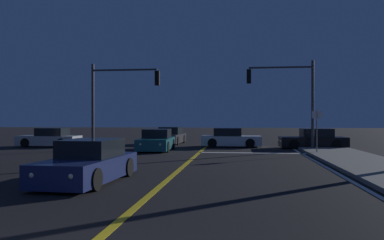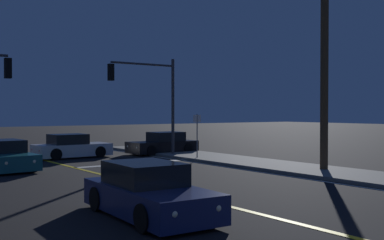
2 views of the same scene
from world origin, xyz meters
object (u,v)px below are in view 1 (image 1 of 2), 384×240
car_side_waiting_navy (89,163)px  car_mid_block_silver (50,139)px  traffic_signal_near_right (288,90)px  car_far_approaching_teal (157,141)px  street_sign_corner (317,125)px  car_lead_oncoming_white (230,139)px  traffic_signal_far_left (118,92)px  car_following_oncoming_black (313,140)px  car_distant_tail_charcoal (170,136)px

car_side_waiting_navy → car_mid_block_silver: (-8.69, 14.06, -0.00)m
traffic_signal_near_right → car_far_approaching_teal: bearing=7.6°
car_far_approaching_teal → street_sign_corner: bearing=167.1°
car_side_waiting_navy → car_lead_oncoming_white: (4.13, 15.57, -0.00)m
car_mid_block_silver → street_sign_corner: 18.19m
car_far_approaching_teal → car_lead_oncoming_white: bearing=-144.3°
traffic_signal_far_left → car_lead_oncoming_white: bearing=29.2°
car_following_oncoming_black → car_side_waiting_navy: bearing=144.7°
car_distant_tail_charcoal → traffic_signal_far_left: bearing=74.1°
car_side_waiting_navy → street_sign_corner: bearing=-128.6°
car_mid_block_silver → car_distant_tail_charcoal: size_ratio=0.98×
car_side_waiting_navy → car_lead_oncoming_white: 16.11m
car_side_waiting_navy → car_following_oncoming_black: 17.58m
car_lead_oncoming_white → traffic_signal_far_left: bearing=-62.1°
traffic_signal_near_right → car_lead_oncoming_white: bearing=-34.3°
car_far_approaching_teal → car_distant_tail_charcoal: same height
car_side_waiting_navy → car_lead_oncoming_white: same height
traffic_signal_near_right → traffic_signal_far_left: bearing=7.4°
car_lead_oncoming_white → traffic_signal_near_right: 5.52m
car_following_oncoming_black → car_distant_tail_charcoal: same height
car_far_approaching_teal → traffic_signal_near_right: traffic_signal_near_right is taller
car_far_approaching_teal → car_following_oncoming_black: same height
car_side_waiting_navy → street_sign_corner: size_ratio=1.79×
car_following_oncoming_black → car_distant_tail_charcoal: (-10.42, 3.59, 0.00)m
street_sign_corner → traffic_signal_near_right: bearing=113.5°
car_side_waiting_navy → car_lead_oncoming_white: bearing=-102.0°
car_following_oncoming_black → traffic_signal_far_left: bearing=101.7°
car_distant_tail_charcoal → car_following_oncoming_black: bearing=163.3°
car_lead_oncoming_white → car_following_oncoming_black: same height
car_lead_oncoming_white → traffic_signal_far_left: 8.62m
car_lead_oncoming_white → traffic_signal_near_right: size_ratio=0.75×
car_following_oncoming_black → car_lead_oncoming_white: bearing=78.9°
traffic_signal_far_left → car_side_waiting_navy: bearing=-76.1°
car_side_waiting_navy → car_mid_block_silver: 16.53m
car_side_waiting_navy → traffic_signal_near_right: (7.84, 13.04, 3.22)m
car_far_approaching_teal → car_lead_oncoming_white: same height
car_lead_oncoming_white → street_sign_corner: (4.93, -5.33, 1.08)m
car_far_approaching_teal → car_mid_block_silver: bearing=-17.2°
car_side_waiting_navy → car_following_oncoming_black: bearing=-120.7°
car_mid_block_silver → traffic_signal_near_right: (16.53, -1.02, 3.22)m
traffic_signal_far_left → street_sign_corner: traffic_signal_far_left is taller
street_sign_corner → car_distant_tail_charcoal: bearing=140.7°
car_mid_block_silver → car_distant_tail_charcoal: same height
car_far_approaching_teal → car_mid_block_silver: size_ratio=1.00×
car_far_approaching_teal → car_following_oncoming_black: 10.50m
car_following_oncoming_black → traffic_signal_far_left: traffic_signal_far_left is taller
car_side_waiting_navy → car_lead_oncoming_white: size_ratio=1.04×
car_following_oncoming_black → car_far_approaching_teal: bearing=103.2°
car_lead_oncoming_white → car_mid_block_silver: (-12.83, -1.50, -0.00)m
car_mid_block_silver → car_distant_tail_charcoal: bearing=-63.0°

